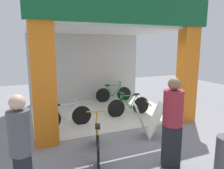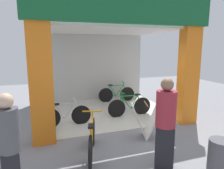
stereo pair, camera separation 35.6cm
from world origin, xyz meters
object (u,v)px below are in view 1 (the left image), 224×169
Objects in this scene: bicycle_parked_0 at (98,139)px; pedestrian_0 at (21,150)px; bicycle_inside_0 at (129,106)px; sandwich_board_sign at (148,120)px; bicycle_inside_2 at (114,94)px; pedestrian_1 at (172,121)px; bicycle_inside_1 at (66,116)px.

pedestrian_0 reaches higher than bicycle_parked_0.
bicycle_inside_0 is 1.66× the size of sandwich_board_sign.
bicycle_parked_0 is (-2.06, -3.94, 0.02)m from bicycle_inside_2.
pedestrian_0 is at bearing -147.91° from bicycle_parked_0.
bicycle_inside_1 is at bearing 118.21° from pedestrian_1.
bicycle_inside_2 is at bearing 79.78° from pedestrian_1.
bicycle_parked_0 is 0.90× the size of pedestrian_1.
sandwich_board_sign is at bearing 14.69° from bicycle_parked_0.
bicycle_parked_0 reaches higher than bicycle_inside_2.
bicycle_inside_0 is at bearing 48.61° from bicycle_parked_0.
sandwich_board_sign is 1.44m from pedestrian_1.
pedestrian_1 is (-0.64, -3.00, 0.58)m from bicycle_inside_0.
pedestrian_1 reaches higher than bicycle_inside_0.
bicycle_inside_2 is 0.87× the size of pedestrian_1.
bicycle_parked_0 is (-1.82, -2.07, 0.02)m from bicycle_inside_0.
pedestrian_0 reaches higher than sandwich_board_sign.
bicycle_inside_0 is 2.15m from bicycle_inside_1.
bicycle_inside_2 is 0.91× the size of pedestrian_0.
bicycle_inside_1 is (-2.13, -0.22, -0.01)m from bicycle_inside_0.
bicycle_inside_0 is 4.46m from pedestrian_0.
bicycle_inside_0 is 2.76m from bicycle_parked_0.
bicycle_inside_2 is at bearing 41.40° from bicycle_inside_1.
pedestrian_0 is (-1.45, -0.91, 0.50)m from bicycle_parked_0.
bicycle_inside_1 is at bearing 141.15° from sandwich_board_sign.
sandwich_board_sign is (-0.56, -3.55, 0.12)m from bicycle_inside_2.
bicycle_inside_2 is at bearing 62.41° from bicycle_parked_0.
bicycle_inside_0 is at bearing -97.20° from bicycle_inside_2.
bicycle_inside_0 is 1.89m from bicycle_inside_2.
pedestrian_0 is (-2.95, -1.30, 0.40)m from sandwich_board_sign.
pedestrian_1 is (-0.32, -1.32, 0.46)m from sandwich_board_sign.
pedestrian_0 reaches higher than bicycle_inside_2.
bicycle_inside_2 is 4.45m from bicycle_parked_0.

